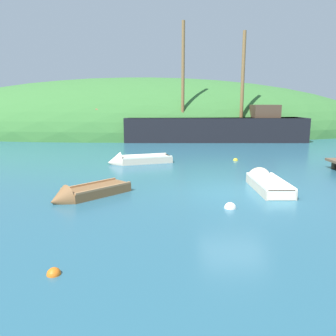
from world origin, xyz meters
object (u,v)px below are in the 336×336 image
buoy_white (230,208)px  buoy_orange (54,274)px  rowboat_far (85,195)px  rowboat_portside (136,161)px  buoy_yellow (235,160)px  rowboat_center (265,184)px  sailing_ship (216,132)px

buoy_white → buoy_orange: bearing=-136.2°
rowboat_far → rowboat_portside: size_ratio=0.76×
rowboat_portside → buoy_yellow: (5.82, 0.80, -0.12)m
rowboat_center → rowboat_far: rowboat_center is taller
buoy_yellow → buoy_white: size_ratio=0.73×
rowboat_far → rowboat_portside: rowboat_portside is taller
sailing_ship → buoy_white: bearing=83.5°
buoy_yellow → buoy_orange: (-6.44, -13.13, 0.00)m
sailing_ship → buoy_white: (-2.54, -19.25, -0.79)m
sailing_ship → rowboat_portside: sailing_ship is taller
buoy_white → rowboat_portside: bearing=114.3°
rowboat_center → buoy_white: 3.40m
buoy_yellow → rowboat_far: bearing=-132.7°
rowboat_center → buoy_orange: bearing=138.1°
rowboat_far → buoy_yellow: bearing=-177.6°
rowboat_far → buoy_orange: rowboat_far is taller
rowboat_center → buoy_yellow: rowboat_center is taller
sailing_ship → rowboat_portside: 12.72m
rowboat_center → rowboat_far: size_ratio=1.25×
rowboat_center → buoy_yellow: (0.16, 6.21, -0.12)m
rowboat_center → rowboat_portside: rowboat_portside is taller
rowboat_center → sailing_ship: bearing=-1.8°
rowboat_far → buoy_white: rowboat_far is taller
buoy_orange → buoy_white: 5.98m
sailing_ship → buoy_orange: 24.39m
rowboat_center → buoy_yellow: bearing=-1.2°
rowboat_portside → buoy_white: size_ratio=9.65×
buoy_orange → rowboat_portside: bearing=87.1°
rowboat_portside → buoy_yellow: 5.87m
rowboat_portside → buoy_orange: (-0.62, -12.33, -0.12)m
buoy_orange → rowboat_far: bearing=96.5°
rowboat_far → rowboat_center: bearing=147.0°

